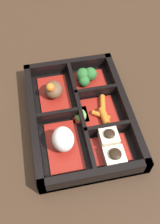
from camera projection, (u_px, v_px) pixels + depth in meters
ground_plane at (80, 119)px, 0.57m from camera, size 3.00×3.00×0.00m
bento_base at (80, 117)px, 0.57m from camera, size 0.30×0.21×0.01m
bento_rim at (81, 113)px, 0.56m from camera, size 0.30×0.21×0.04m
bowl_rice at (63, 141)px, 0.50m from camera, size 0.11×0.07×0.06m
bowl_stew at (54, 91)px, 0.59m from camera, size 0.11×0.07×0.05m
bowl_tofu at (112, 147)px, 0.51m from camera, size 0.08×0.07×0.04m
bowl_carrots at (101, 113)px, 0.56m from camera, size 0.08×0.07×0.02m
bowl_greens at (86, 77)px, 0.61m from camera, size 0.07×0.07×0.04m
bowl_pickles at (79, 115)px, 0.56m from camera, size 0.04×0.03×0.01m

